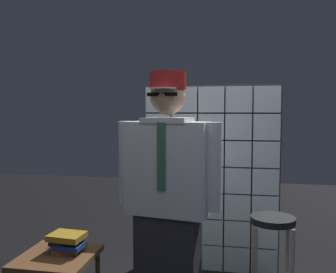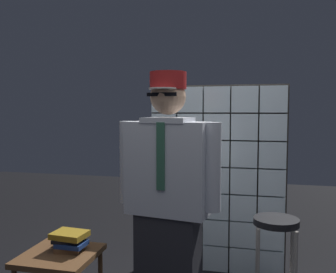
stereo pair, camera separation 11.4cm
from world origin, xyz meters
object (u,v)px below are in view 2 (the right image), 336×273
Objects in this scene: bar_stool at (276,244)px; side_table at (60,263)px; standing_person at (168,203)px; book_stack at (70,240)px.

bar_stool is 1.40× the size of side_table.
standing_person is 0.82m from book_stack.
bar_stool is at bearing 17.48° from side_table.
book_stack is (-0.75, 0.02, -0.33)m from standing_person.
book_stack is (0.05, 0.06, 0.15)m from side_table.
bar_stool is at bearing 15.95° from book_stack.
side_table is 2.12× the size of book_stack.
standing_person is 0.94m from bar_stool.
side_table is at bearing -130.70° from book_stack.
book_stack is at bearing 49.30° from side_table.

